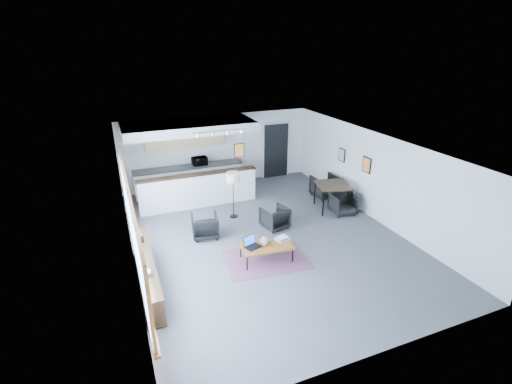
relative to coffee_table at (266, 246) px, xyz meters
name	(u,v)px	position (x,y,z in m)	size (l,w,h in m)	color
room	(267,194)	(0.45, 1.05, 0.92)	(7.02, 9.02, 2.62)	#4A4A4D
window	(132,226)	(-3.01, 0.15, 1.08)	(0.10, 5.95, 1.66)	#8CBFFF
console	(147,274)	(-2.85, 0.00, -0.05)	(0.35, 3.00, 0.80)	black
kitchenette	(190,157)	(-0.74, 4.75, 1.00)	(4.20, 1.96, 2.60)	white
doorway	(276,150)	(2.75, 5.47, 0.70)	(1.10, 0.12, 2.15)	black
track_light	(219,132)	(-0.14, 3.25, 2.15)	(1.60, 0.07, 0.15)	silver
wall_art_lower	(367,165)	(3.92, 1.45, 1.17)	(0.03, 0.38, 0.48)	black
wall_art_upper	(342,155)	(3.92, 2.75, 1.12)	(0.03, 0.34, 0.44)	black
kilim_rug	(266,259)	(0.00, 0.00, -0.37)	(2.15, 1.58, 0.01)	#573044
coffee_table	(266,246)	(0.00, 0.00, 0.00)	(1.30, 0.77, 0.41)	brown
laptop	(251,243)	(-0.36, 0.10, 0.11)	(0.45, 0.41, 0.26)	black
ceramic_pot	(265,241)	(-0.02, 0.03, 0.15)	(0.23, 0.23, 0.23)	gray
book_stack	(282,238)	(0.48, 0.10, 0.08)	(0.36, 0.31, 0.10)	silver
coaster	(270,248)	(0.02, -0.16, 0.03)	(0.12, 0.12, 0.01)	#E5590C
armchair_left	(205,225)	(-1.09, 1.71, -0.02)	(0.70, 0.65, 0.72)	black
armchair_right	(275,217)	(0.91, 1.48, -0.03)	(0.68, 0.64, 0.70)	black
floor_lamp	(233,179)	(0.04, 2.59, 0.87)	(0.54, 0.54, 1.44)	black
dining_table	(333,187)	(3.14, 1.94, 0.39)	(1.21, 1.21, 0.85)	black
dining_chair_near	(343,204)	(3.28, 1.55, -0.07)	(0.61, 0.57, 0.62)	black
dining_chair_far	(325,187)	(3.45, 2.88, -0.02)	(0.70, 0.66, 0.72)	black
microwave	(200,160)	(-0.33, 5.20, 0.73)	(0.52, 0.29, 0.35)	black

